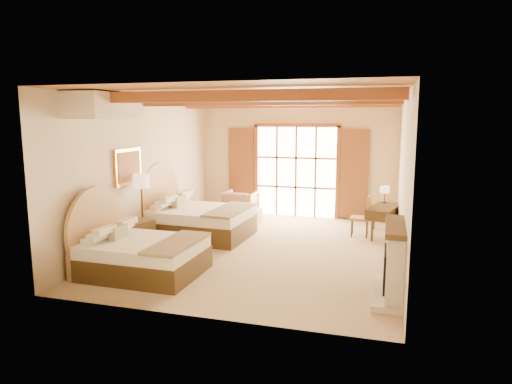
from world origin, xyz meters
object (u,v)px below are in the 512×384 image
(desk, at_px, (383,220))
(nightstand, at_px, (137,236))
(bed_near, at_px, (135,251))
(armchair, at_px, (241,205))
(bed_far, at_px, (193,217))

(desk, bearing_deg, nightstand, -135.65)
(nightstand, height_order, desk, desk)
(bed_near, height_order, armchair, bed_near)
(bed_near, xyz_separation_m, bed_far, (-0.06, 2.68, 0.05))
(bed_far, xyz_separation_m, nightstand, (-0.60, -1.52, -0.11))
(armchair, bearing_deg, bed_near, 85.23)
(bed_far, relative_size, desk, 1.68)
(bed_near, height_order, bed_far, bed_far)
(bed_far, distance_m, desk, 4.47)
(bed_far, bearing_deg, nightstand, -108.67)
(nightstand, distance_m, armchair, 3.73)
(bed_near, relative_size, desk, 1.48)
(bed_near, bearing_deg, nightstand, 120.58)
(bed_far, height_order, armchair, bed_far)
(nightstand, bearing_deg, armchair, 89.97)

